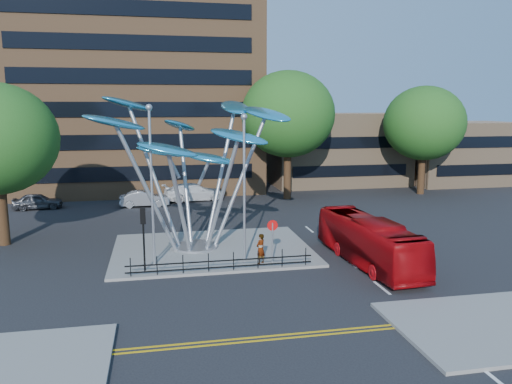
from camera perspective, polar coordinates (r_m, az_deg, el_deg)
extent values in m
plane|color=black|center=(25.66, -1.25, -10.36)|extent=(120.00, 120.00, 0.00)
cube|color=slate|center=(31.15, -5.01, -6.57)|extent=(12.00, 9.00, 0.15)
cube|color=gold|center=(20.24, 1.82, -16.11)|extent=(40.00, 0.12, 0.01)
cube|color=gold|center=(19.98, 2.02, -16.48)|extent=(40.00, 0.12, 0.01)
cube|color=brown|center=(56.08, -13.60, 15.88)|extent=(25.00, 15.00, 30.00)
cube|color=#A0805E|center=(57.58, 9.31, 4.89)|extent=(15.00, 8.00, 8.00)
cube|color=#A0805E|center=(62.21, 22.16, 4.19)|extent=(12.00, 8.00, 7.00)
cylinder|color=black|center=(47.69, 3.61, 2.61)|extent=(0.70, 0.70, 5.72)
ellipsoid|color=#1F4915|center=(47.31, 3.68, 8.87)|extent=(8.80, 8.80, 8.10)
cylinder|color=black|center=(35.71, -27.05, -1.63)|extent=(0.70, 0.70, 4.84)
cylinder|color=black|center=(53.05, 18.40, 2.50)|extent=(0.70, 0.70, 5.06)
ellipsoid|color=#1F4915|center=(52.70, 18.67, 7.47)|extent=(8.00, 8.00, 7.36)
cylinder|color=#9EA0A5|center=(31.51, -6.94, -6.16)|extent=(2.80, 2.80, 0.12)
cylinder|color=#9EA0A5|center=(30.02, -9.28, 0.50)|extent=(0.24, 0.24, 7.80)
ellipsoid|color=#30A6D3|center=(28.72, -15.88, 7.66)|extent=(3.92, 2.95, 1.39)
cylinder|color=#9EA0A5|center=(29.79, -7.68, -0.90)|extent=(0.24, 0.24, 6.40)
ellipsoid|color=#30A6D3|center=(27.12, -10.07, 4.81)|extent=(3.47, 1.78, 1.31)
cylinder|color=#9EA0A5|center=(30.00, -5.81, -0.20)|extent=(0.24, 0.24, 7.00)
ellipsoid|color=#30A6D3|center=(28.24, -1.96, 6.37)|extent=(3.81, 3.11, 1.36)
cylinder|color=#9EA0A5|center=(30.75, -4.86, 1.19)|extent=(0.24, 0.24, 8.20)
ellipsoid|color=#30A6D3|center=(31.36, 1.20, 8.92)|extent=(3.52, 4.06, 1.44)
cylinder|color=#9EA0A5|center=(31.57, -5.77, 1.77)|extent=(0.24, 0.24, 8.60)
ellipsoid|color=#30A6D3|center=(33.52, -2.44, 9.66)|extent=(2.21, 3.79, 1.39)
cylinder|color=#9EA0A5|center=(31.68, -7.57, 0.66)|extent=(0.24, 0.24, 7.40)
ellipsoid|color=#30A6D3|center=(33.88, -8.69, 7.52)|extent=(3.02, 3.71, 1.34)
cylinder|color=#9EA0A5|center=(30.94, -9.01, 1.72)|extent=(0.24, 0.24, 8.80)
ellipsoid|color=#30A6D3|center=(32.06, -14.40, 9.71)|extent=(3.88, 3.60, 1.42)
ellipsoid|color=#30A6D3|center=(30.54, -10.58, 4.59)|extent=(3.40, 1.96, 1.13)
ellipsoid|color=#30A6D3|center=(30.14, -5.39, 3.88)|extent=(3.39, 2.16, 1.11)
cylinder|color=#9EA0A5|center=(27.58, -11.82, 0.33)|extent=(0.14, 0.14, 8.50)
sphere|color=#9EA0A5|center=(27.22, -12.15, 9.44)|extent=(0.36, 0.36, 0.36)
cylinder|color=#9EA0A5|center=(27.53, -1.35, -0.01)|extent=(0.14, 0.14, 8.00)
sphere|color=#9EA0A5|center=(27.13, -1.38, 8.60)|extent=(0.36, 0.36, 0.36)
cylinder|color=black|center=(27.18, -12.69, -5.57)|extent=(0.10, 0.10, 3.20)
cube|color=black|center=(26.85, -12.81, -2.68)|extent=(0.28, 0.18, 0.85)
sphere|color=#FF0C0C|center=(26.79, -12.83, -2.10)|extent=(0.18, 0.18, 0.18)
cylinder|color=#9EA0A5|center=(27.97, 1.90, -5.84)|extent=(0.08, 0.08, 2.30)
cylinder|color=red|center=(27.75, 1.89, -3.83)|extent=(0.60, 0.04, 0.60)
cube|color=white|center=(27.77, 1.88, -3.82)|extent=(0.42, 0.03, 0.10)
cylinder|color=black|center=(26.76, -14.16, -8.33)|extent=(0.05, 0.05, 1.00)
cylinder|color=black|center=(26.71, -11.25, -8.25)|extent=(0.05, 0.05, 1.00)
cylinder|color=black|center=(26.74, -8.34, -8.14)|extent=(0.05, 0.05, 1.00)
cylinder|color=black|center=(26.83, -5.45, -8.02)|extent=(0.05, 0.05, 1.00)
cylinder|color=black|center=(26.99, -2.59, -7.88)|extent=(0.05, 0.05, 1.00)
cylinder|color=black|center=(27.21, 0.23, -7.72)|extent=(0.05, 0.05, 1.00)
cylinder|color=black|center=(27.50, 3.00, -7.54)|extent=(0.05, 0.05, 1.00)
cylinder|color=black|center=(27.85, 5.70, -7.35)|extent=(0.05, 0.05, 1.00)
cube|color=black|center=(26.88, -4.02, -7.85)|extent=(10.00, 0.06, 0.06)
cube|color=black|center=(26.99, -4.01, -8.56)|extent=(10.00, 0.06, 0.06)
imported|color=#9E070B|center=(28.94, 12.75, -5.49)|extent=(2.86, 9.65, 2.65)
imported|color=gray|center=(27.92, 0.53, -6.50)|extent=(0.74, 0.71, 1.71)
imported|color=#3C3E43|center=(47.08, -23.68, -0.97)|extent=(4.19, 1.96, 1.39)
imported|color=#A3A5AB|center=(45.34, -12.64, -0.74)|extent=(4.35, 1.66, 1.42)
imported|color=silver|center=(47.28, -7.14, -0.01)|extent=(5.96, 3.23, 1.64)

